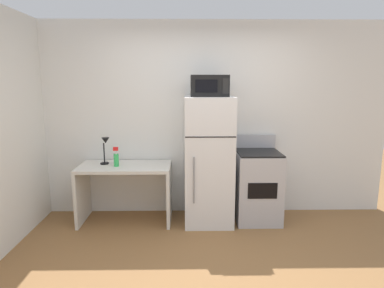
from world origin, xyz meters
The scene contains 8 objects.
ground_plane centered at (0.00, 0.00, 0.00)m, with size 12.00×12.00×0.00m, color olive.
wall_back_white centered at (0.00, 1.70, 1.30)m, with size 5.00×0.10×2.60m, color white.
desk centered at (-1.03, 1.32, 0.52)m, with size 1.17×0.61×0.75m.
desk_lamp centered at (-1.28, 1.38, 0.99)m, with size 0.14×0.12×0.35m.
spray_bottle centered at (-1.13, 1.27, 0.85)m, with size 0.06×0.06×0.25m.
refrigerator centered at (0.05, 1.30, 0.81)m, with size 0.61×0.68×1.63m.
microwave centered at (0.05, 1.28, 1.76)m, with size 0.46×0.35×0.26m.
oven_range centered at (0.69, 1.33, 0.47)m, with size 0.56×0.61×1.10m.
Camera 1 is at (-0.23, -2.88, 1.80)m, focal length 31.41 mm.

